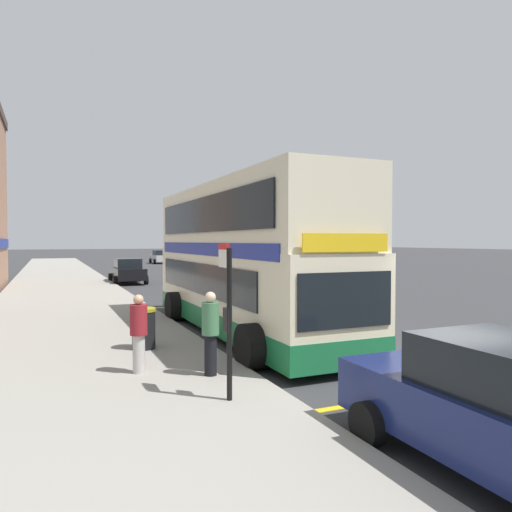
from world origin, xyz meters
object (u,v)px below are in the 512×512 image
(pedestrian_waiting_near_sign, at_px, (139,331))
(pedestrian_further_back, at_px, (210,330))
(bus_stop_sign, at_px, (228,307))
(parked_car_navy_distant, at_px, (504,409))
(parked_car_silver_kerbside, at_px, (160,257))
(double_decker_bus, at_px, (243,264))
(litter_bin, at_px, (144,328))
(parked_car_black_behind, at_px, (128,271))

(pedestrian_waiting_near_sign, relative_size, pedestrian_further_back, 0.95)
(bus_stop_sign, relative_size, parked_car_navy_distant, 0.61)
(parked_car_silver_kerbside, bearing_deg, parked_car_navy_distant, 82.68)
(pedestrian_waiting_near_sign, bearing_deg, pedestrian_further_back, -30.23)
(pedestrian_waiting_near_sign, bearing_deg, parked_car_silver_kerbside, 77.37)
(double_decker_bus, bearing_deg, pedestrian_further_back, -119.10)
(litter_bin, bearing_deg, pedestrian_further_back, -74.90)
(parked_car_black_behind, height_order, pedestrian_further_back, pedestrian_further_back)
(litter_bin, bearing_deg, parked_car_silver_kerbside, 77.37)
(parked_car_black_behind, relative_size, parked_car_navy_distant, 1.00)
(bus_stop_sign, distance_m, parked_car_silver_kerbside, 51.68)
(double_decker_bus, height_order, bus_stop_sign, double_decker_bus)
(parked_car_silver_kerbside, bearing_deg, litter_bin, 78.11)
(bus_stop_sign, relative_size, litter_bin, 2.61)
(parked_car_black_behind, bearing_deg, pedestrian_further_back, 85.24)
(bus_stop_sign, bearing_deg, parked_car_black_behind, 85.29)
(double_decker_bus, distance_m, bus_stop_sign, 6.36)
(parked_car_silver_kerbside, relative_size, pedestrian_further_back, 2.58)
(parked_car_black_behind, bearing_deg, pedestrian_waiting_near_sign, 81.89)
(bus_stop_sign, relative_size, parked_car_silver_kerbside, 0.61)
(parked_car_silver_kerbside, height_order, litter_bin, parked_car_silver_kerbside)
(parked_car_black_behind, relative_size, parked_car_silver_kerbside, 1.00)
(pedestrian_further_back, height_order, litter_bin, pedestrian_further_back)
(double_decker_bus, relative_size, bus_stop_sign, 4.20)
(parked_car_black_behind, bearing_deg, parked_car_navy_distant, 90.09)
(parked_car_black_behind, distance_m, parked_car_silver_kerbside, 27.59)
(bus_stop_sign, distance_m, parked_car_navy_distant, 4.19)
(parked_car_silver_kerbside, distance_m, pedestrian_further_back, 50.24)
(bus_stop_sign, height_order, parked_car_silver_kerbside, bus_stop_sign)
(parked_car_navy_distant, bearing_deg, parked_car_silver_kerbside, 82.34)
(double_decker_bus, xyz_separation_m, pedestrian_further_back, (-2.43, -4.36, -1.04))
(parked_car_black_behind, xyz_separation_m, pedestrian_further_back, (-1.83, -22.84, 0.22))
(parked_car_navy_distant, bearing_deg, parked_car_black_behind, 90.67)
(parked_car_black_behind, xyz_separation_m, litter_bin, (-2.60, -19.99, -0.16))
(pedestrian_further_back, xyz_separation_m, litter_bin, (-0.77, 2.85, -0.39))
(pedestrian_further_back, bearing_deg, pedestrian_waiting_near_sign, 149.77)
(parked_car_navy_distant, distance_m, pedestrian_waiting_near_sign, 6.51)
(pedestrian_waiting_near_sign, height_order, litter_bin, pedestrian_waiting_near_sign)
(double_decker_bus, xyz_separation_m, parked_car_silver_kerbside, (7.21, 44.94, -1.26))
(parked_car_black_behind, height_order, parked_car_navy_distant, same)
(bus_stop_sign, bearing_deg, parked_car_silver_kerbside, 79.06)
(bus_stop_sign, height_order, pedestrian_further_back, bus_stop_sign)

